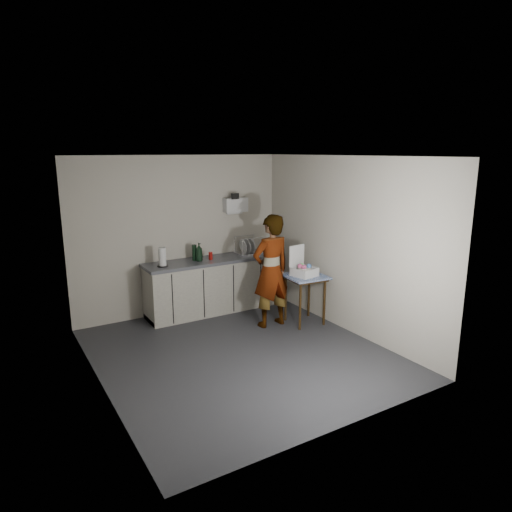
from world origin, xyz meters
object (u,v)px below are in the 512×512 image
soda_can (211,256)px  paper_towel (162,258)px  dark_bottle (194,253)px  bakery_box (303,269)px  kitchen_counter (211,287)px  standing_man (271,271)px  soap_bottle (199,252)px  side_table (305,282)px  dish_rack (248,250)px

soda_can → paper_towel: 0.85m
dark_bottle → bakery_box: bakery_box is taller
kitchen_counter → standing_man: 1.26m
dark_bottle → paper_towel: 0.60m
kitchen_counter → paper_towel: paper_towel is taller
paper_towel → dark_bottle: bearing=11.0°
standing_man → paper_towel: (-1.36, 0.99, 0.18)m
standing_man → soap_bottle: (-0.73, 1.03, 0.19)m
bakery_box → soap_bottle: bearing=124.7°
soda_can → dark_bottle: dark_bottle is taller
kitchen_counter → side_table: (1.02, -1.24, 0.25)m
side_table → dish_rack: 1.35m
kitchen_counter → soap_bottle: soap_bottle is taller
kitchen_counter → standing_man: (0.51, -1.06, 0.45)m
kitchen_counter → paper_towel: 1.06m
paper_towel → kitchen_counter: bearing=4.3°
dark_bottle → dish_rack: size_ratio=0.60×
dark_bottle → bakery_box: size_ratio=0.57×
kitchen_counter → bakery_box: size_ratio=4.86×
soap_bottle → soda_can: soap_bottle is taller
soap_bottle → standing_man: bearing=-54.8°
side_table → bakery_box: (-0.03, 0.01, 0.20)m
paper_towel → dish_rack: bearing=3.9°
side_table → soda_can: bearing=135.3°
soap_bottle → dark_bottle: soap_bottle is taller
standing_man → dish_rack: size_ratio=4.04×
paper_towel → side_table: bearing=-32.1°
soap_bottle → soda_can: (0.20, -0.00, -0.09)m
paper_towel → bakery_box: size_ratio=0.64×
dark_bottle → paper_towel: (-0.59, -0.11, 0.01)m
kitchen_counter → bakery_box: (0.99, -1.23, 0.45)m
kitchen_counter → bakery_box: bearing=-51.1°
soap_bottle → side_table: bearing=-44.4°
side_table → soap_bottle: size_ratio=2.60×
kitchen_counter → dark_bottle: bearing=169.2°
dish_rack → kitchen_counter: bearing=-176.6°
side_table → bakery_box: 0.21m
dish_rack → standing_man: bearing=-102.0°
side_table → paper_towel: size_ratio=2.61×
dark_bottle → paper_towel: bearing=-169.0°
paper_towel → dish_rack: 1.60m
soap_bottle → bakery_box: size_ratio=0.65×
side_table → soap_bottle: soap_bottle is taller
kitchen_counter → dark_bottle: dark_bottle is taller
dish_rack → soap_bottle: bearing=-175.7°
kitchen_counter → paper_towel: (-0.85, -0.06, 0.62)m
soda_can → bakery_box: 1.57m
standing_man → kitchen_counter: bearing=-66.7°
soap_bottle → dark_bottle: (-0.05, 0.08, -0.02)m
soap_bottle → bakery_box: (1.21, -1.20, -0.18)m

